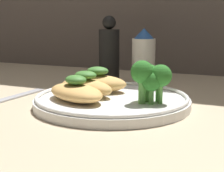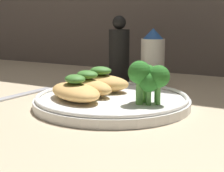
# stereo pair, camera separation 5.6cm
# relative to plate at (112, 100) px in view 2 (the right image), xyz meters

# --- Properties ---
(ground_plane) EXTENTS (1.80, 1.80, 0.01)m
(ground_plane) POSITION_rel_plate_xyz_m (0.00, 0.00, -0.01)
(ground_plane) COLOR tan
(plate) EXTENTS (0.26, 0.26, 0.02)m
(plate) POSITION_rel_plate_xyz_m (0.00, 0.00, 0.00)
(plate) COLOR white
(plate) RESTS_ON ground_plane
(grilled_meat_front) EXTENTS (0.13, 0.11, 0.04)m
(grilled_meat_front) POSITION_rel_plate_xyz_m (-0.04, -0.04, 0.02)
(grilled_meat_front) COLOR tan
(grilled_meat_front) RESTS_ON plate
(grilled_meat_middle) EXTENTS (0.12, 0.08, 0.04)m
(grilled_meat_middle) POSITION_rel_plate_xyz_m (-0.05, 0.00, 0.02)
(grilled_meat_middle) COLOR tan
(grilled_meat_middle) RESTS_ON plate
(grilled_meat_back) EXTENTS (0.11, 0.07, 0.04)m
(grilled_meat_back) POSITION_rel_plate_xyz_m (-0.04, 0.04, 0.02)
(grilled_meat_back) COLOR tan
(grilled_meat_back) RESTS_ON plate
(broccoli_bunch) EXTENTS (0.06, 0.05, 0.07)m
(broccoli_bunch) POSITION_rel_plate_xyz_m (0.07, -0.01, 0.05)
(broccoli_bunch) COLOR #569942
(broccoli_bunch) RESTS_ON plate
(sauce_bottle) EXTENTS (0.05, 0.05, 0.12)m
(sauce_bottle) POSITION_rel_plate_xyz_m (-0.01, 0.20, 0.05)
(sauce_bottle) COLOR white
(sauce_bottle) RESTS_ON ground_plane
(pepper_grinder) EXTENTS (0.05, 0.05, 0.15)m
(pepper_grinder) POSITION_rel_plate_xyz_m (-0.10, 0.20, 0.06)
(pepper_grinder) COLOR black
(pepper_grinder) RESTS_ON ground_plane
(fork) EXTENTS (0.03, 0.20, 0.01)m
(fork) POSITION_rel_plate_xyz_m (-0.19, -0.04, -0.01)
(fork) COLOR #B2B2B7
(fork) RESTS_ON ground_plane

